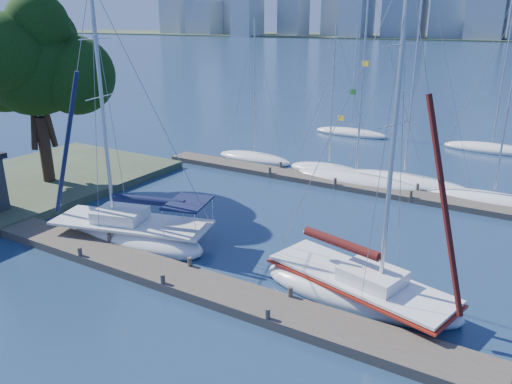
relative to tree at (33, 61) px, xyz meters
The scene contains 14 objects.
ground 18.49m from the tree, 19.74° to the right, with size 700.00×700.00×0.00m, color #162949.
near_dock 18.41m from the tree, 19.74° to the right, with size 26.00×2.00×0.40m, color #483E34.
far_dock 21.97m from the tree, 30.72° to the left, with size 30.00×1.80×0.36m, color #483E34.
shore 8.61m from the tree, 119.53° to the right, with size 12.00×22.00×0.50m, color #38472D.
tree is the anchor object (origin of this frame).
sailboat_navy 13.45m from the tree, 17.14° to the right, with size 9.21×5.06×13.04m.
sailboat_maroon 24.00m from the tree, ahead, with size 8.67×4.64×13.07m.
bg_boat_0 17.36m from the tree, 57.48° to the left, with size 6.80×3.96×11.14m.
bg_boat_1 21.11m from the tree, 40.78° to the left, with size 6.43×3.47×10.76m.
bg_boat_2 22.26m from the tree, 33.37° to the left, with size 9.10×3.05×13.49m.
bg_boat_3 25.25m from the tree, 32.27° to the left, with size 9.25×4.38×14.69m.
bg_boat_4 29.68m from the tree, 24.64° to the left, with size 7.95×2.19×12.66m.
bg_boat_6 29.45m from the tree, 65.99° to the left, with size 7.54×4.33×10.66m.
bg_boat_7 36.32m from the tree, 46.90° to the left, with size 8.00×5.17×12.92m.
Camera 1 is at (12.73, -14.60, 10.75)m, focal length 35.00 mm.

